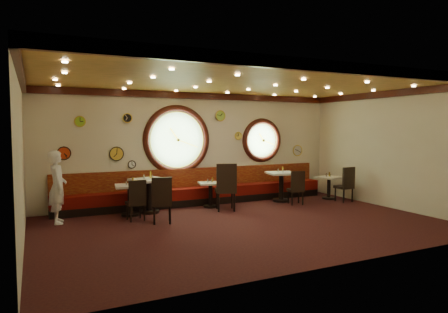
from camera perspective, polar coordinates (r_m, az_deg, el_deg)
floor at (r=9.17m, az=3.15°, el=-9.68°), size 9.00×6.00×0.00m
ceiling at (r=8.97m, az=3.23°, el=10.60°), size 9.00×6.00×0.02m
wall_back at (r=11.64m, az=-3.95°, el=1.20°), size 9.00×0.02×3.20m
wall_front at (r=6.47m, az=16.11°, el=-1.19°), size 9.00×0.02×3.20m
wall_left at (r=7.83m, az=-27.05°, el=-0.60°), size 0.02×6.00×3.20m
wall_right at (r=11.78m, az=22.75°, el=0.93°), size 0.02×6.00×3.20m
molding_back at (r=11.62m, az=-3.90°, el=8.64°), size 9.00×0.10×0.18m
molding_front at (r=6.55m, az=16.07°, el=12.11°), size 9.00×0.10×0.18m
molding_left at (r=7.86m, az=-27.04°, el=10.45°), size 0.10×6.00×0.18m
molding_right at (r=11.76m, az=22.78°, el=8.29°), size 0.10×6.00×0.18m
banquette_base at (r=11.56m, az=-3.40°, el=-6.31°), size 8.00×0.55×0.20m
banquette_seat at (r=11.51m, az=-3.41°, el=-5.09°), size 8.00×0.55×0.30m
banquette_back at (r=11.66m, az=-3.82°, el=-2.99°), size 8.00×0.10×0.55m
porthole_left_glass at (r=11.42m, az=-6.75°, el=2.38°), size 1.66×0.02×1.66m
porthole_left_frame at (r=11.41m, az=-6.73°, el=2.38°), size 1.98×0.18×1.98m
porthole_left_ring at (r=11.38m, az=-6.68°, el=2.37°), size 1.61×0.03×1.61m
porthole_right_glass at (r=12.61m, az=5.38°, el=2.31°), size 1.10×0.02×1.10m
porthole_right_frame at (r=12.60m, az=5.42°, el=2.31°), size 1.38×0.18×1.38m
porthole_right_ring at (r=12.57m, az=5.49°, el=2.31°), size 1.09×0.03×1.09m
wall_clock_0 at (r=13.34m, az=10.43°, el=0.85°), size 0.34×0.03×0.34m
wall_clock_1 at (r=11.01m, az=-13.66°, el=5.36°), size 0.24×0.03×0.24m
wall_clock_2 at (r=12.16m, az=2.04°, el=2.97°), size 0.22×0.03×0.22m
wall_clock_3 at (r=10.80m, az=-21.90°, el=0.43°), size 0.32×0.03×0.32m
wall_clock_4 at (r=10.82m, az=-19.89°, el=4.73°), size 0.26×0.03×0.26m
wall_clock_5 at (r=11.07m, az=-13.04°, el=-1.12°), size 0.20×0.03×0.20m
wall_clock_6 at (r=11.90m, az=-0.53°, el=5.84°), size 0.30×0.03×0.30m
wall_clock_7 at (r=10.97m, az=-15.11°, el=0.37°), size 0.36×0.03×0.36m
table_a at (r=10.24m, az=-13.27°, el=-5.55°), size 0.79×0.79×0.77m
table_b at (r=10.46m, az=-10.66°, el=-4.92°), size 1.00×1.00×0.88m
table_c at (r=11.05m, az=-1.93°, el=-5.03°), size 0.74×0.74×0.69m
table_d at (r=12.00m, az=8.18°, el=-3.77°), size 0.96×0.96×0.88m
table_e at (r=12.74m, az=14.75°, el=-3.95°), size 0.74×0.74×0.69m
chair_a at (r=9.61m, az=-12.38°, el=-5.75°), size 0.43×0.43×0.60m
chair_b at (r=9.22m, az=-8.86°, el=-5.74°), size 0.56×0.56×0.67m
chair_c at (r=10.49m, az=0.30°, el=-3.94°), size 0.67×0.67×0.78m
chair_d at (r=11.54m, az=10.35°, el=-4.09°), size 0.50×0.50×0.60m
chair_e at (r=12.31m, az=17.07°, el=-3.51°), size 0.44×0.44×0.64m
condiment_a_salt at (r=10.23m, az=-13.77°, el=-3.69°), size 0.03×0.03×0.09m
condiment_b_salt at (r=10.44m, az=-11.36°, el=-2.84°), size 0.04×0.04×0.11m
condiment_c_salt at (r=11.01m, az=-2.34°, el=-3.46°), size 0.04×0.04×0.10m
condiment_d_salt at (r=12.02m, az=7.73°, el=-1.96°), size 0.04×0.04×0.10m
condiment_a_pepper at (r=10.14m, az=-12.97°, el=-3.68°), size 0.04×0.04×0.11m
condiment_b_pepper at (r=10.36m, az=-10.17°, el=-2.89°), size 0.04×0.04×0.10m
condiment_c_pepper at (r=11.03m, az=-1.82°, el=-3.47°), size 0.03×0.03×0.09m
condiment_d_pepper at (r=11.87m, az=8.41°, el=-2.07°), size 0.03×0.03×0.09m
condiment_a_bottle at (r=10.32m, az=-12.89°, el=-3.37°), size 0.06×0.06×0.18m
condiment_b_bottle at (r=10.54m, az=-10.45°, el=-2.56°), size 0.06×0.06×0.18m
condiment_c_bottle at (r=11.09m, az=-1.68°, el=-3.31°), size 0.04×0.04×0.14m
condiment_d_bottle at (r=12.13m, az=8.38°, el=-1.80°), size 0.05×0.05×0.15m
condiment_e_salt at (r=12.64m, az=14.43°, el=-2.58°), size 0.04×0.04×0.11m
condiment_e_pepper at (r=12.69m, az=14.99°, el=-2.62°), size 0.03×0.03×0.09m
condiment_e_bottle at (r=12.78m, az=14.83°, el=-2.46°), size 0.04×0.04×0.14m
waiter at (r=9.89m, az=-22.69°, el=-4.04°), size 0.42×0.62×1.68m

